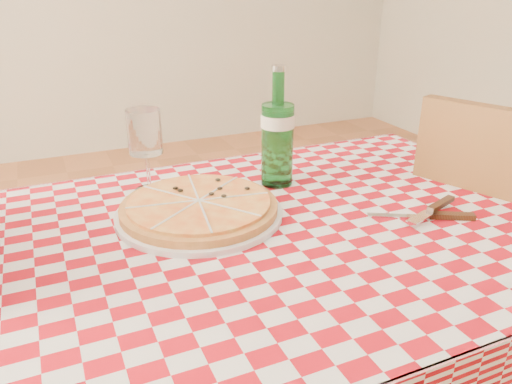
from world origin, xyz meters
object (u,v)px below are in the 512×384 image
chair_near (501,254)px  wine_glass (146,152)px  water_bottle (278,127)px  pizza_plate (199,206)px  dining_table (276,268)px

chair_near → wine_glass: (-0.86, 0.33, 0.31)m
water_bottle → pizza_plate: bearing=-156.8°
chair_near → dining_table: bearing=155.8°
chair_near → pizza_plate: size_ratio=2.66×
dining_table → pizza_plate: bearing=138.4°
dining_table → water_bottle: 0.35m
wine_glass → chair_near: bearing=-20.9°
dining_table → wine_glass: bearing=123.7°
water_bottle → wine_glass: water_bottle is taller
water_bottle → dining_table: bearing=-116.2°
chair_near → pizza_plate: (-0.79, 0.15, 0.23)m
pizza_plate → wine_glass: bearing=110.6°
chair_near → water_bottle: water_bottle is taller
chair_near → pizza_plate: bearing=148.0°
pizza_plate → water_bottle: 0.29m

